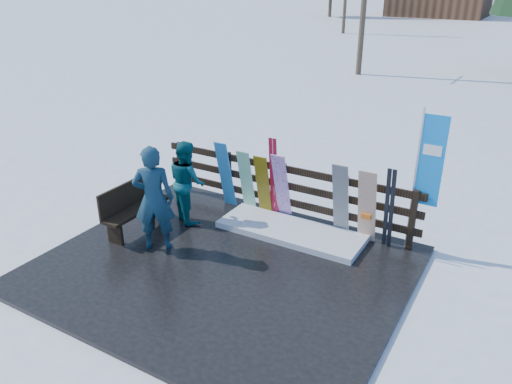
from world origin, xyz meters
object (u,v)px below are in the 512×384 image
Objects in this scene: bench at (133,205)px; person_front at (154,199)px; snowboard_2 at (263,186)px; snowboard_3 at (282,188)px; snowboard_4 at (341,200)px; snowboard_5 at (367,207)px; snowboard_1 at (247,182)px; snowboard_0 at (226,175)px; rental_flag at (427,166)px; person_back at (187,181)px.

person_front is (0.83, -0.32, 0.46)m from bench.
snowboard_3 is at bearing -0.00° from snowboard_2.
snowboard_4 is 0.50m from snowboard_5.
snowboard_0 is at bearing 180.00° from snowboard_1.
snowboard_0 is 4.02m from rental_flag.
bench is 1.00× the size of snowboard_5.
snowboard_1 is 1.21m from person_back.
bench is 0.98× the size of snowboard_0.
snowboard_5 is (1.73, 0.00, 0.00)m from snowboard_3.
person_back is at bearing -165.31° from rental_flag.
person_front is (-0.15, -2.05, 0.23)m from snowboard_0.
person_back is at bearing -112.24° from snowboard_0.
snowboard_3 is 2.76m from rental_flag.
snowboard_3 is at bearing -0.00° from snowboard_1.
rental_flag reaches higher than snowboard_3.
snowboard_2 is 3.17m from rental_flag.
person_front is at bearing -107.79° from snowboard_1.
bench is 1.09× the size of snowboard_2.
snowboard_4 is at bearing 0.00° from snowboard_3.
snowboard_0 is at bearing 60.40° from bench.
bench is 0.99× the size of snowboard_3.
snowboard_0 is at bearing 180.00° from snowboard_4.
snowboard_5 is at bearing -0.00° from snowboard_0.
snowboard_3 is at bearing 36.90° from bench.
snowboard_0 is 3.05m from snowboard_5.
snowboard_0 is at bearing 180.00° from snowboard_5.
snowboard_4 is at bearing 180.00° from snowboard_5.
person_front is at bearing -147.32° from snowboard_5.
snowboard_1 is 3.54m from rental_flag.
snowboard_4 reaches higher than snowboard_1.
person_back is at bearing -145.76° from snowboard_2.
snowboard_2 is at bearing -174.89° from rental_flag.
snowboard_4 is 0.79× the size of person_front.
snowboard_0 is 1.32m from snowboard_3.
bench is 2.56m from snowboard_2.
snowboard_3 is 0.58× the size of rental_flag.
snowboard_4 is at bearing 0.00° from snowboard_2.
bench is 0.58× the size of rental_flag.
snowboard_1 is 0.73× the size of person_front.
person_front reaches higher than snowboard_5.
snowboard_4 is 1.65m from rental_flag.
snowboard_5 reaches higher than bench.
snowboard_1 is 0.86× the size of person_back.
snowboard_2 is at bearing 180.00° from snowboard_5.
snowboard_5 is at bearing 0.00° from snowboard_3.
snowboard_2 is (0.39, 0.00, -0.02)m from snowboard_1.
person_back reaches higher than snowboard_1.
bench is at bearing -119.60° from snowboard_0.
snowboard_5 is at bearing 0.00° from snowboard_2.
snowboard_4 is (3.52, 1.73, 0.23)m from bench.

